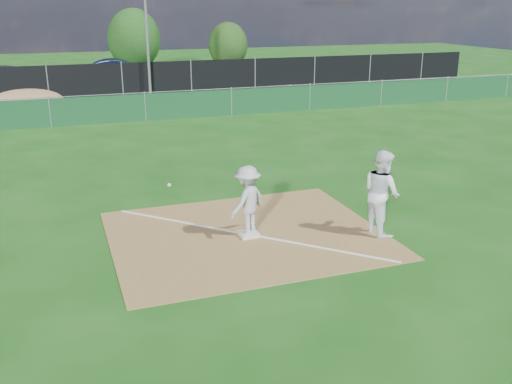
% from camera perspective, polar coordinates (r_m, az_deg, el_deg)
% --- Properties ---
extents(ground, '(90.00, 90.00, 0.00)m').
position_cam_1_polar(ground, '(21.27, -8.78, 4.58)').
color(ground, '#154E10').
rests_on(ground, ground).
extents(infield_dirt, '(6.00, 5.00, 0.02)m').
position_cam_1_polar(infield_dirt, '(12.94, -0.97, -4.27)').
color(infield_dirt, olive).
rests_on(infield_dirt, ground).
extents(foul_line, '(5.01, 5.01, 0.01)m').
position_cam_1_polar(foul_line, '(12.94, -0.97, -4.21)').
color(foul_line, white).
rests_on(foul_line, infield_dirt).
extents(green_fence, '(44.00, 0.05, 1.20)m').
position_cam_1_polar(green_fence, '(25.98, -11.01, 8.30)').
color(green_fence, '#103D1F').
rests_on(green_fence, ground).
extents(dirt_mound, '(3.38, 2.60, 1.17)m').
position_cam_1_polar(dirt_mound, '(29.19, -21.95, 8.37)').
color(dirt_mound, '#9A744A').
rests_on(dirt_mound, ground).
extents(black_fence, '(46.00, 0.04, 1.80)m').
position_cam_1_polar(black_fence, '(33.79, -13.23, 10.94)').
color(black_fence, black).
rests_on(black_fence, ground).
extents(parking_lot, '(46.00, 9.00, 0.01)m').
position_cam_1_polar(parking_lot, '(38.84, -14.05, 10.46)').
color(parking_lot, black).
rests_on(parking_lot, ground).
extents(light_pole, '(0.16, 0.16, 8.00)m').
position_cam_1_polar(light_pole, '(33.46, -10.91, 16.36)').
color(light_pole, slate).
rests_on(light_pole, ground).
extents(first_base, '(0.43, 0.43, 0.09)m').
position_cam_1_polar(first_base, '(12.84, -0.77, -4.20)').
color(first_base, silver).
rests_on(first_base, infield_dirt).
extents(play_at_first, '(2.34, 1.06, 1.60)m').
position_cam_1_polar(play_at_first, '(12.65, -0.87, -0.89)').
color(play_at_first, silver).
rests_on(play_at_first, infield_dirt).
extents(runner, '(0.76, 0.97, 1.94)m').
position_cam_1_polar(runner, '(13.05, 12.46, -0.02)').
color(runner, white).
rests_on(runner, ground).
extents(car_left, '(4.54, 2.90, 1.44)m').
position_cam_1_polar(car_left, '(39.09, -23.62, 10.61)').
color(car_left, '#929498').
rests_on(car_left, parking_lot).
extents(car_mid, '(4.93, 2.30, 1.56)m').
position_cam_1_polar(car_mid, '(38.73, -13.47, 11.65)').
color(car_mid, black).
rests_on(car_mid, parking_lot).
extents(car_right, '(5.06, 2.75, 1.39)m').
position_cam_1_polar(car_right, '(38.44, -7.55, 11.81)').
color(car_right, black).
rests_on(car_right, parking_lot).
extents(tree_mid, '(3.95, 3.95, 4.68)m').
position_cam_1_polar(tree_mid, '(45.48, -12.11, 14.72)').
color(tree_mid, '#382316').
rests_on(tree_mid, ground).
extents(tree_right, '(3.06, 3.06, 3.63)m').
position_cam_1_polar(tree_right, '(46.08, -2.81, 14.46)').
color(tree_right, '#382316').
rests_on(tree_right, ground).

